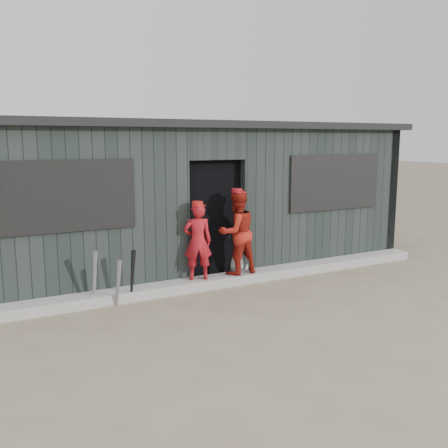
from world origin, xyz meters
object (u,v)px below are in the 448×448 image
bat_left (94,278)px  bat_mid (118,283)px  player_red_left (198,242)px  dugout (181,195)px  bat_right (132,276)px  player_grey_back (241,237)px  player_red_right (237,232)px

bat_left → bat_mid: (0.28, -0.17, -0.07)m
player_red_left → dugout: size_ratio=0.15×
bat_mid → player_red_left: size_ratio=0.57×
dugout → player_red_left: bearing=-105.0°
player_red_left → bat_right: bearing=27.4°
bat_mid → dugout: size_ratio=0.08×
bat_left → player_red_left: 1.68m
dugout → bat_right: bearing=-130.3°
bat_right → player_grey_back: size_ratio=0.58×
bat_right → player_red_left: 1.19m
bat_right → player_red_left: bearing=9.1°
bat_mid → player_red_right: size_ratio=0.50×
bat_mid → player_grey_back: player_grey_back is taller
bat_mid → bat_right: bearing=21.1°
player_red_left → dugout: dugout is taller
bat_mid → dugout: 2.82m
bat_right → player_red_right: 1.89m
player_red_left → dugout: 1.81m
bat_right → bat_left: bearing=171.0°
bat_mid → player_red_left: player_red_left is taller
bat_mid → bat_right: bat_right is taller
player_red_right → dugout: bearing=-85.4°
bat_right → player_red_left: player_red_left is taller
player_grey_back → bat_mid: bearing=13.3°
bat_right → dugout: dugout is taller
dugout → player_grey_back: bearing=-67.4°
player_red_left → player_grey_back: bearing=-141.5°
bat_left → bat_right: bearing=-9.0°
bat_left → player_red_right: player_red_right is taller
bat_left → bat_right: size_ratio=1.07×
player_red_right → player_grey_back: 0.48m
player_red_left → player_grey_back: (0.99, 0.36, -0.08)m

